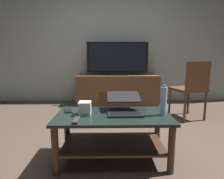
% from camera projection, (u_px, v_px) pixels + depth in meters
% --- Properties ---
extents(ground_plane, '(7.68, 7.68, 0.00)m').
position_uv_depth(ground_plane, '(112.00, 146.00, 2.19)').
color(ground_plane, '#4C3D33').
extents(back_wall, '(6.40, 0.12, 2.80)m').
position_uv_depth(back_wall, '(110.00, 36.00, 4.19)').
color(back_wall, '#A8B2A8').
rests_on(back_wall, ground).
extents(coffee_table, '(1.07, 0.57, 0.45)m').
position_uv_depth(coffee_table, '(113.00, 129.00, 1.87)').
color(coffee_table, black).
rests_on(coffee_table, ground).
extents(media_cabinet, '(1.66, 0.51, 0.60)m').
position_uv_depth(media_cabinet, '(117.00, 89.00, 4.07)').
color(media_cabinet, brown).
rests_on(media_cabinet, ground).
extents(television, '(1.22, 0.20, 0.66)m').
position_uv_depth(television, '(117.00, 59.00, 3.94)').
color(television, black).
rests_on(television, media_cabinet).
extents(dining_chair, '(0.55, 0.55, 0.91)m').
position_uv_depth(dining_chair, '(192.00, 87.00, 3.01)').
color(dining_chair, '#59331E').
rests_on(dining_chair, ground).
extents(laptop, '(0.33, 0.40, 0.17)m').
position_uv_depth(laptop, '(124.00, 106.00, 1.90)').
color(laptop, black).
rests_on(laptop, coffee_table).
extents(router_box, '(0.11, 0.12, 0.12)m').
position_uv_depth(router_box, '(85.00, 108.00, 1.82)').
color(router_box, white).
rests_on(router_box, coffee_table).
extents(water_bottle_near, '(0.06, 0.06, 0.28)m').
position_uv_depth(water_bottle_near, '(164.00, 101.00, 1.80)').
color(water_bottle_near, '#99C6E5').
rests_on(water_bottle_near, coffee_table).
extents(cell_phone, '(0.10, 0.15, 0.01)m').
position_uv_depth(cell_phone, '(68.00, 111.00, 1.95)').
color(cell_phone, black).
rests_on(cell_phone, coffee_table).
extents(tv_remote, '(0.04, 0.16, 0.02)m').
position_uv_depth(tv_remote, '(76.00, 120.00, 1.65)').
color(tv_remote, '#2D2D30').
rests_on(tv_remote, coffee_table).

